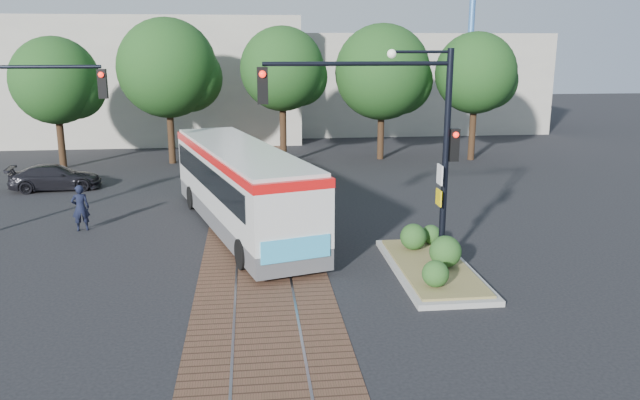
{
  "coord_description": "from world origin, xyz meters",
  "views": [
    {
      "loc": [
        -0.25,
        -17.29,
        6.33
      ],
      "look_at": [
        1.85,
        1.39,
        1.6
      ],
      "focal_mm": 35.0,
      "sensor_mm": 36.0,
      "label": 1
    }
  ],
  "objects_px": {
    "officer": "(81,208)",
    "traffic_island": "(432,260)",
    "parked_car": "(55,177)",
    "city_bus": "(241,184)",
    "signal_pole_main": "(403,126)"
  },
  "relations": [
    {
      "from": "city_bus",
      "to": "parked_car",
      "type": "xyz_separation_m",
      "value": [
        -8.3,
        7.03,
        -1.06
      ]
    },
    {
      "from": "officer",
      "to": "parked_car",
      "type": "height_order",
      "value": "officer"
    },
    {
      "from": "parked_car",
      "to": "traffic_island",
      "type": "bearing_deg",
      "value": -137.5
    },
    {
      "from": "traffic_island",
      "to": "signal_pole_main",
      "type": "bearing_deg",
      "value": 174.64
    },
    {
      "from": "traffic_island",
      "to": "parked_car",
      "type": "distance_m",
      "value": 18.14
    },
    {
      "from": "traffic_island",
      "to": "signal_pole_main",
      "type": "xyz_separation_m",
      "value": [
        -0.96,
        0.09,
        3.83
      ]
    },
    {
      "from": "officer",
      "to": "traffic_island",
      "type": "bearing_deg",
      "value": 139.64
    },
    {
      "from": "signal_pole_main",
      "to": "traffic_island",
      "type": "bearing_deg",
      "value": -5.36
    },
    {
      "from": "city_bus",
      "to": "parked_car",
      "type": "distance_m",
      "value": 10.93
    },
    {
      "from": "officer",
      "to": "parked_car",
      "type": "distance_m",
      "value": 7.18
    },
    {
      "from": "city_bus",
      "to": "parked_car",
      "type": "bearing_deg",
      "value": 123.65
    },
    {
      "from": "signal_pole_main",
      "to": "officer",
      "type": "height_order",
      "value": "signal_pole_main"
    },
    {
      "from": "city_bus",
      "to": "signal_pole_main",
      "type": "distance_m",
      "value": 6.98
    },
    {
      "from": "traffic_island",
      "to": "officer",
      "type": "distance_m",
      "value": 12.16
    },
    {
      "from": "city_bus",
      "to": "signal_pole_main",
      "type": "xyz_separation_m",
      "value": [
        4.49,
        -4.71,
        2.53
      ]
    }
  ]
}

